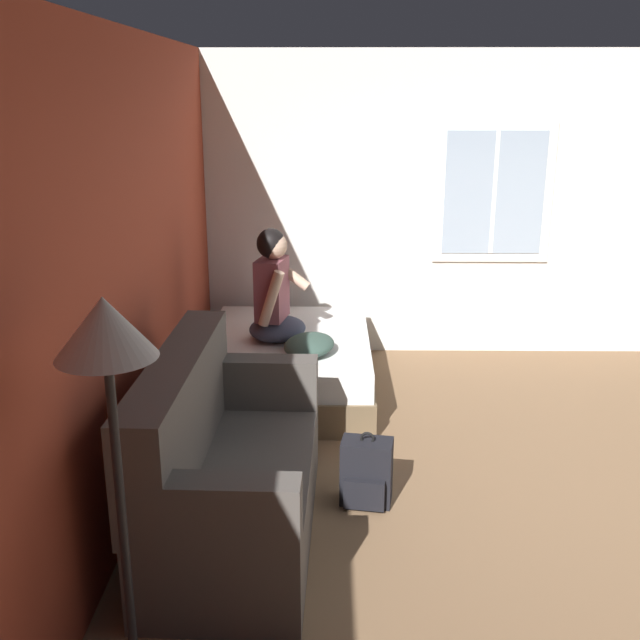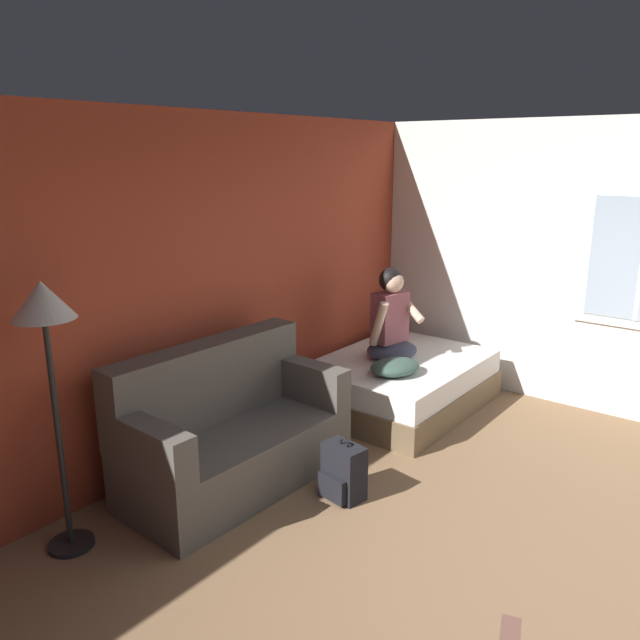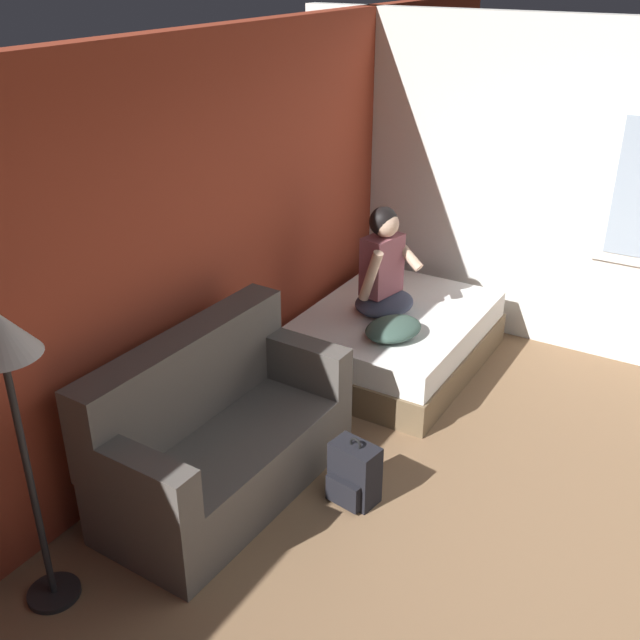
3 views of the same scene
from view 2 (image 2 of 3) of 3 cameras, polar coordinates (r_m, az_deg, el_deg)
The scene contains 9 objects.
ground_plane at distance 3.84m, azimuth 20.98°, elevation -24.61°, with size 40.00×40.00×0.00m, color brown.
wall_back_accent at distance 4.87m, azimuth -13.58°, elevation 2.31°, with size 11.07×0.16×2.70m, color #993823.
bed at distance 6.10m, azimuth 7.38°, elevation -5.70°, with size 1.75×1.32×0.48m.
couch at distance 4.72m, azimuth -8.26°, elevation -10.12°, with size 1.72×0.87×1.04m.
person_seated at distance 5.93m, azimuth 6.53°, elevation -0.19°, with size 0.60×0.53×0.88m.
backpack at distance 4.56m, azimuth 2.11°, elevation -13.76°, with size 0.27×0.32×0.46m.
throw_pillow at distance 5.58m, azimuth 6.87°, elevation -4.27°, with size 0.48×0.36×0.14m, color #385147.
cell_phone at distance 5.59m, azimuth 6.90°, elevation -4.96°, with size 0.07×0.14×0.01m, color black.
floor_lamp at distance 3.87m, azimuth -23.80°, elevation -0.63°, with size 0.36×0.36×1.70m.
Camera 2 is at (-2.92, -0.71, 2.40)m, focal length 35.00 mm.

